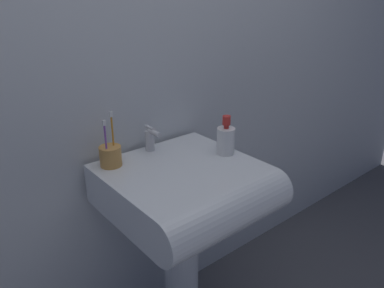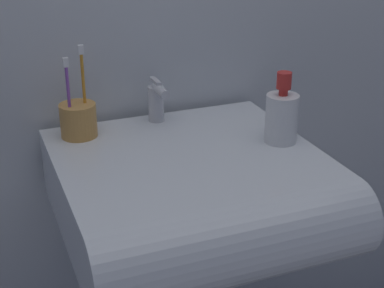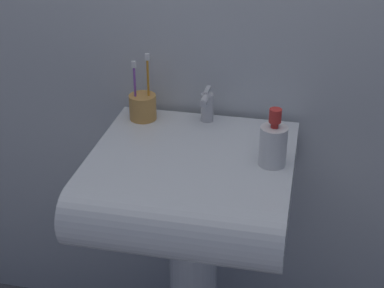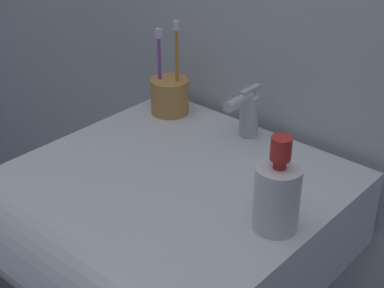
% 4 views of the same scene
% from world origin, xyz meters
% --- Properties ---
extents(wall_back, '(5.00, 0.05, 2.40)m').
position_xyz_m(wall_back, '(0.00, 0.29, 1.20)').
color(wall_back, silver).
rests_on(wall_back, ground).
extents(sink_pedestal, '(0.14, 0.14, 0.70)m').
position_xyz_m(sink_pedestal, '(0.00, 0.00, 0.35)').
color(sink_pedestal, white).
rests_on(sink_pedestal, ground).
extents(sink_basin, '(0.55, 0.56, 0.16)m').
position_xyz_m(sink_basin, '(0.00, -0.06, 0.78)').
color(sink_basin, white).
rests_on(sink_basin, sink_pedestal).
extents(faucet, '(0.04, 0.10, 0.10)m').
position_xyz_m(faucet, '(0.00, 0.19, 0.91)').
color(faucet, silver).
rests_on(faucet, sink_basin).
extents(toothbrush_cup, '(0.08, 0.08, 0.21)m').
position_xyz_m(toothbrush_cup, '(-0.19, 0.17, 0.90)').
color(toothbrush_cup, '#D19347').
rests_on(toothbrush_cup, sink_basin).
extents(soap_bottle, '(0.07, 0.07, 0.16)m').
position_xyz_m(soap_bottle, '(0.22, -0.02, 0.92)').
color(soap_bottle, white).
rests_on(soap_bottle, sink_basin).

